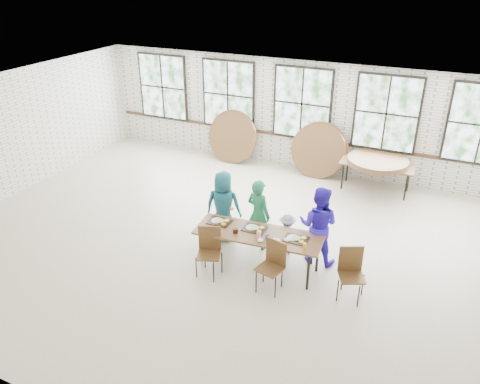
# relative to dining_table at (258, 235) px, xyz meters

# --- Properties ---
(room) EXTENTS (12.00, 12.00, 12.00)m
(room) POSITION_rel_dining_table_xyz_m (-0.77, 4.90, 1.14)
(room) COLOR beige
(room) RESTS_ON ground
(dining_table) EXTENTS (2.46, 1.00, 0.74)m
(dining_table) POSITION_rel_dining_table_xyz_m (0.00, 0.00, 0.00)
(dining_table) COLOR brown
(dining_table) RESTS_ON ground
(chair_near_left) EXTENTS (0.53, 0.53, 0.95)m
(chair_near_left) POSITION_rel_dining_table_xyz_m (-0.75, -0.56, -0.13)
(chair_near_left) COLOR #55381C
(chair_near_left) RESTS_ON ground
(chair_near_right) EXTENTS (0.51, 0.50, 0.95)m
(chair_near_right) POSITION_rel_dining_table_xyz_m (0.48, -0.50, -0.13)
(chair_near_right) COLOR #55381C
(chair_near_right) RESTS_ON ground
(chair_spare) EXTENTS (0.55, 0.54, 0.95)m
(chair_spare) POSITION_rel_dining_table_xyz_m (1.79, -0.15, -0.13)
(chair_spare) COLOR #55381C
(chair_spare) RESTS_ON ground
(adult_teal) EXTENTS (0.83, 0.64, 1.52)m
(adult_teal) POSITION_rel_dining_table_xyz_m (-1.05, 0.65, 0.07)
(adult_teal) COLOR #1B6168
(adult_teal) RESTS_ON ground
(adult_green) EXTENTS (0.63, 0.51, 1.50)m
(adult_green) POSITION_rel_dining_table_xyz_m (-0.27, 0.65, 0.06)
(adult_green) COLOR #1C6B44
(adult_green) RESTS_ON ground
(toddler) EXTENTS (0.65, 0.51, 0.88)m
(toddler) POSITION_rel_dining_table_xyz_m (0.35, 0.65, -0.25)
(toddler) COLOR #12193B
(toddler) RESTS_ON ground
(adult_blue) EXTENTS (0.78, 0.62, 1.59)m
(adult_blue) POSITION_rel_dining_table_xyz_m (0.96, 0.65, 0.11)
(adult_blue) COLOR #311CC6
(adult_blue) RESTS_ON ground
(storage_table) EXTENTS (1.80, 0.75, 0.74)m
(storage_table) POSITION_rel_dining_table_xyz_m (1.45, 4.32, -0.00)
(storage_table) COLOR brown
(storage_table) RESTS_ON ground
(tabletop_clutter) EXTENTS (2.04, 0.61, 0.11)m
(tabletop_clutter) POSITION_rel_dining_table_xyz_m (0.09, -0.05, 0.08)
(tabletop_clutter) COLOR black
(tabletop_clutter) RESTS_ON dining_table
(round_tops_stacked) EXTENTS (1.50, 1.50, 0.13)m
(round_tops_stacked) POSITION_rel_dining_table_xyz_m (1.45, 4.32, 0.12)
(round_tops_stacked) COLOR brown
(round_tops_stacked) RESTS_ON storage_table
(round_tops_leaning) EXTENTS (4.12, 0.48, 1.49)m
(round_tops_leaning) POSITION_rel_dining_table_xyz_m (-1.43, 4.63, 0.05)
(round_tops_leaning) COLOR brown
(round_tops_leaning) RESTS_ON ground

